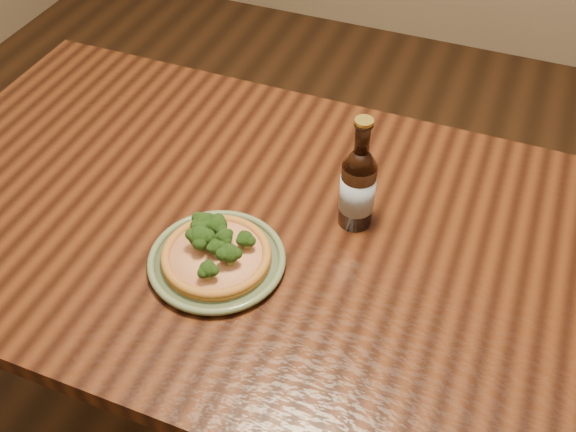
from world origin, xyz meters
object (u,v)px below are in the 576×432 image
at_px(table, 273,257).
at_px(beer_bottle, 358,187).
at_px(pizza, 216,252).
at_px(plate, 217,260).

distance_m(table, beer_bottle, 0.25).
distance_m(pizza, beer_bottle, 0.29).
bearing_deg(beer_bottle, table, -158.60).
xyz_separation_m(pizza, beer_bottle, (0.21, 0.20, 0.06)).
height_order(table, plate, plate).
bearing_deg(table, beer_bottle, 26.47).
bearing_deg(pizza, plate, -62.21).
relative_size(table, plate, 6.21).
relative_size(table, beer_bottle, 6.45).
distance_m(plate, pizza, 0.02).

